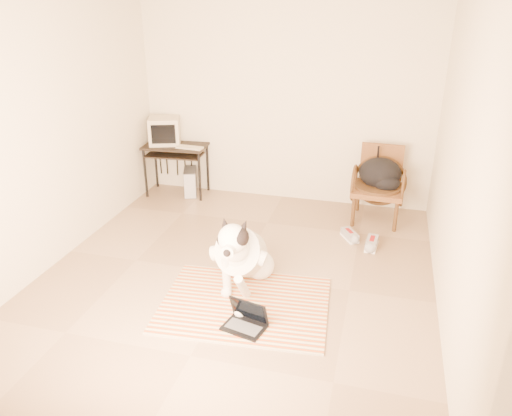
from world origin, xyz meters
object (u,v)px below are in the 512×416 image
at_px(backpack, 381,175).
at_px(laptop, 246,320).
at_px(computer_desk, 175,152).
at_px(crt_monitor, 165,131).
at_px(dog, 242,255).
at_px(pc_tower, 190,182).
at_px(rattan_chair, 378,184).

bearing_deg(backpack, laptop, -111.03).
height_order(computer_desk, crt_monitor, crt_monitor).
height_order(laptop, backpack, backpack).
distance_m(dog, laptop, 0.75).
xyz_separation_m(dog, pc_tower, (-1.43, 2.18, -0.16)).
bearing_deg(dog, computer_desk, 127.04).
xyz_separation_m(crt_monitor, backpack, (3.04, -0.22, -0.30)).
bearing_deg(dog, crt_monitor, 129.05).
xyz_separation_m(dog, backpack, (1.25, 1.99, 0.27)).
relative_size(dog, rattan_chair, 1.28).
height_order(laptop, crt_monitor, crt_monitor).
height_order(pc_tower, rattan_chair, rattan_chair).
bearing_deg(dog, rattan_chair, 58.46).
xyz_separation_m(pc_tower, rattan_chair, (2.66, -0.18, 0.29)).
bearing_deg(crt_monitor, laptop, -54.81).
distance_m(laptop, backpack, 2.89).
xyz_separation_m(laptop, rattan_chair, (1.00, 2.66, 0.40)).
bearing_deg(rattan_chair, backpack, -37.32).
bearing_deg(crt_monitor, rattan_chair, -3.82).
relative_size(pc_tower, rattan_chair, 0.46).
height_order(computer_desk, pc_tower, computer_desk).
bearing_deg(pc_tower, dog, -56.77).
bearing_deg(pc_tower, backpack, -4.12).
bearing_deg(rattan_chair, dog, -121.54).
relative_size(laptop, crt_monitor, 0.78).
bearing_deg(rattan_chair, crt_monitor, 176.18).
relative_size(laptop, backpack, 0.78).
bearing_deg(laptop, rattan_chair, 69.45).
distance_m(laptop, pc_tower, 3.29).
xyz_separation_m(laptop, backpack, (1.02, 2.65, 0.54)).
height_order(rattan_chair, backpack, rattan_chair).
bearing_deg(rattan_chair, pc_tower, 176.17).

